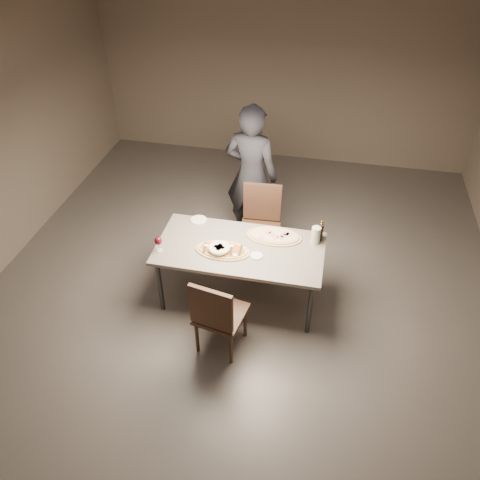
% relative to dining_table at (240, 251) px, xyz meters
% --- Properties ---
extents(room, '(7.00, 7.00, 7.00)m').
position_rel_dining_table_xyz_m(room, '(0.00, 0.00, 0.71)').
color(room, '#5B544E').
rests_on(room, ground).
extents(dining_table, '(1.80, 0.90, 0.75)m').
position_rel_dining_table_xyz_m(dining_table, '(0.00, 0.00, 0.00)').
color(dining_table, slate).
rests_on(dining_table, ground).
extents(zucchini_pizza, '(0.59, 0.33, 0.05)m').
position_rel_dining_table_xyz_m(zucchini_pizza, '(-0.17, -0.10, 0.07)').
color(zucchini_pizza, tan).
rests_on(zucchini_pizza, dining_table).
extents(ham_pizza, '(0.62, 0.34, 0.04)m').
position_rel_dining_table_xyz_m(ham_pizza, '(0.33, 0.25, 0.07)').
color(ham_pizza, tan).
rests_on(ham_pizza, dining_table).
extents(bread_basket, '(0.23, 0.23, 0.08)m').
position_rel_dining_table_xyz_m(bread_basket, '(-0.20, -0.13, 0.11)').
color(bread_basket, beige).
rests_on(bread_basket, dining_table).
extents(oil_dish, '(0.13, 0.13, 0.02)m').
position_rel_dining_table_xyz_m(oil_dish, '(0.20, -0.11, 0.07)').
color(oil_dish, white).
rests_on(oil_dish, dining_table).
extents(pepper_mill_left, '(0.06, 0.06, 0.23)m').
position_rel_dining_table_xyz_m(pepper_mill_left, '(0.83, 0.30, 0.17)').
color(pepper_mill_left, black).
rests_on(pepper_mill_left, dining_table).
extents(pepper_mill_right, '(0.06, 0.06, 0.22)m').
position_rel_dining_table_xyz_m(pepper_mill_right, '(0.83, 0.36, 0.16)').
color(pepper_mill_right, black).
rests_on(pepper_mill_right, dining_table).
extents(carafe, '(0.10, 0.10, 0.20)m').
position_rel_dining_table_xyz_m(carafe, '(0.78, 0.24, 0.16)').
color(carafe, silver).
rests_on(carafe, dining_table).
extents(wine_glass, '(0.08, 0.08, 0.18)m').
position_rel_dining_table_xyz_m(wine_glass, '(-0.83, -0.23, 0.18)').
color(wine_glass, silver).
rests_on(wine_glass, dining_table).
extents(side_plate, '(0.19, 0.19, 0.01)m').
position_rel_dining_table_xyz_m(side_plate, '(-0.57, 0.38, 0.06)').
color(side_plate, white).
rests_on(side_plate, dining_table).
extents(chair_near, '(0.54, 0.54, 0.97)m').
position_rel_dining_table_xyz_m(chair_near, '(-0.06, -0.80, -0.15)').
color(chair_near, '#40271A').
rests_on(chair_near, ground).
extents(chair_far, '(0.51, 0.51, 1.02)m').
position_rel_dining_table_xyz_m(chair_far, '(0.10, 0.76, -0.12)').
color(chair_far, '#40271A').
rests_on(chair_far, ground).
extents(diner, '(0.76, 0.57, 1.87)m').
position_rel_dining_table_xyz_m(diner, '(-0.10, 1.17, 0.24)').
color(diner, black).
rests_on(diner, ground).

